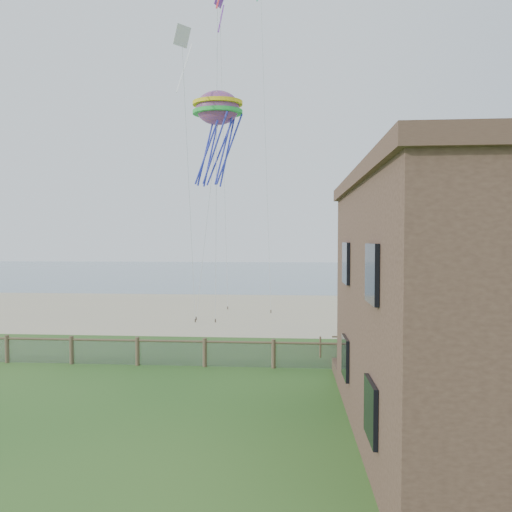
% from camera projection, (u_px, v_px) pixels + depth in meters
% --- Properties ---
extents(ground, '(160.00, 160.00, 0.00)m').
position_uv_depth(ground, '(169.00, 421.00, 13.90)').
color(ground, '#214E1B').
rests_on(ground, ground).
extents(sand_beach, '(72.00, 20.00, 0.02)m').
position_uv_depth(sand_beach, '(242.00, 310.00, 35.83)').
color(sand_beach, '#C9B891').
rests_on(sand_beach, ground).
extents(ocean, '(160.00, 68.00, 0.02)m').
position_uv_depth(ocean, '(268.00, 272.00, 79.69)').
color(ocean, slate).
rests_on(ocean, ground).
extents(chainlink_fence, '(36.20, 0.20, 1.25)m').
position_uv_depth(chainlink_fence, '(205.00, 354.00, 19.86)').
color(chainlink_fence, '#4B3C2A').
rests_on(chainlink_fence, ground).
extents(picnic_table, '(1.68, 1.30, 0.69)m').
position_uv_depth(picnic_table, '(380.00, 399.00, 14.81)').
color(picnic_table, brown).
rests_on(picnic_table, ground).
extents(octopus_kite, '(3.31, 2.51, 6.34)m').
position_uv_depth(octopus_kite, '(218.00, 135.00, 27.86)').
color(octopus_kite, orange).
extents(kite_white, '(2.21, 2.17, 3.17)m').
position_uv_depth(kite_white, '(182.00, 54.00, 25.98)').
color(kite_white, white).
extents(kite_purple, '(1.88, 1.60, 2.37)m').
position_uv_depth(kite_purple, '(220.00, 8.00, 31.52)').
color(kite_purple, purple).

